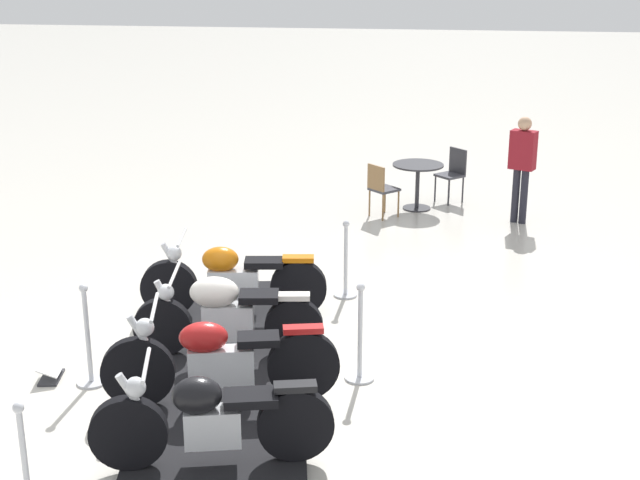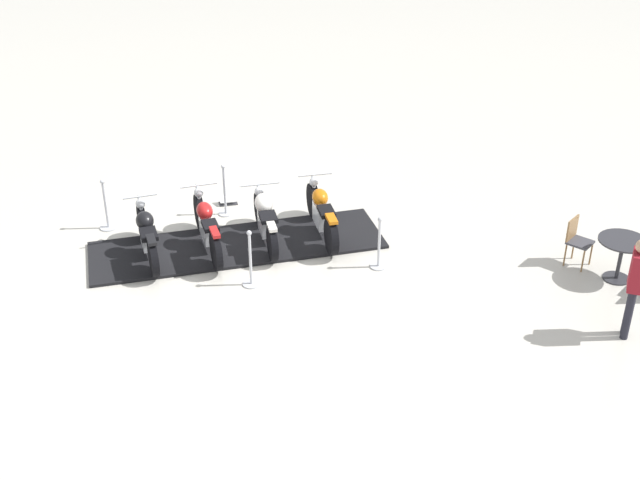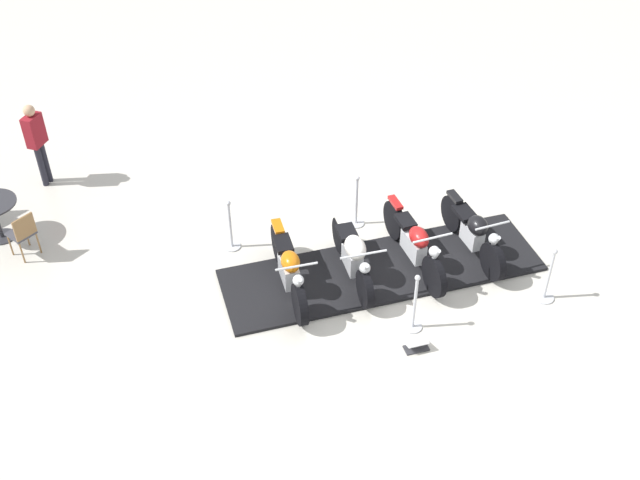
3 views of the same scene
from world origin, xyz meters
name	(u,v)px [view 2 (image 2 of 3)]	position (x,y,z in m)	size (l,w,h in m)	color
ground_plane	(238,247)	(0.00, 0.00, 0.00)	(80.00, 80.00, 0.00)	beige
display_platform	(238,245)	(0.00, 0.00, 0.03)	(5.50, 1.61, 0.06)	black
motorcycle_copper	(322,212)	(-1.62, -0.31, 0.50)	(0.67, 2.24, 1.00)	black
motorcycle_cream	(265,217)	(-0.54, -0.13, 0.53)	(0.76, 2.07, 0.94)	black
motorcycle_maroon	(207,225)	(0.55, 0.06, 0.52)	(0.79, 2.28, 1.04)	black
motorcycle_black	(147,233)	(1.63, 0.26, 0.50)	(0.74, 2.06, 0.98)	black
stanchion_left_mid	(251,267)	(-0.24, 1.37, 0.36)	(0.32, 0.32, 1.07)	silver
stanchion_left_front	(379,250)	(-2.54, 0.97, 0.34)	(0.31, 0.31, 1.02)	silver
stanchion_right_mid	(225,197)	(0.24, -1.37, 0.38)	(0.30, 0.30, 1.10)	silver
stanchion_right_rear	(107,213)	(2.54, -0.97, 0.32)	(0.34, 0.34, 1.05)	silver
info_placard	(228,201)	(0.21, -1.83, 0.06)	(0.41, 0.27, 0.18)	#333338
cafe_table	(622,250)	(-6.69, 1.73, 0.60)	(0.86, 0.86, 0.79)	#2D2D33
cafe_chair_across_table	(577,239)	(-6.10, 1.15, 0.52)	(0.57, 0.57, 0.90)	olive
bystander_person	(636,280)	(-6.12, 3.40, 1.04)	(0.37, 0.46, 1.74)	#23232D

